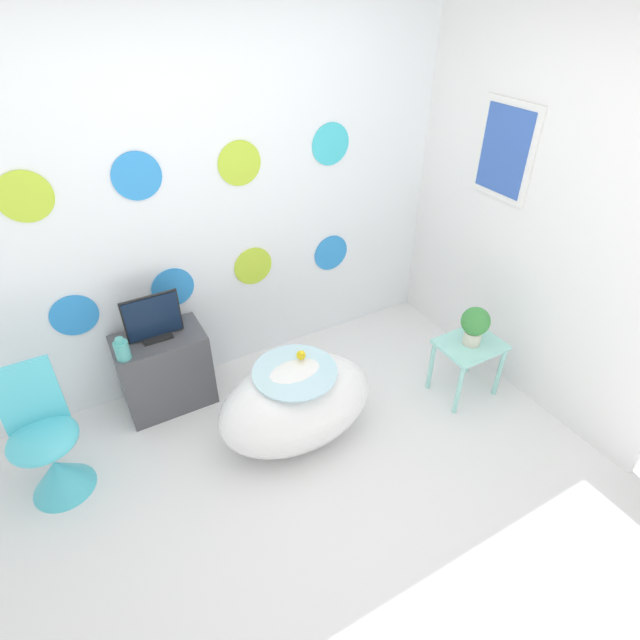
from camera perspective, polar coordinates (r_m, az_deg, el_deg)
ground_plane at (r=2.89m, az=1.85°, el=-23.86°), size 12.00×12.00×0.00m
wall_back_dotted at (r=3.26m, az=-13.51°, el=13.09°), size 4.50×0.05×2.60m
wall_right at (r=3.51m, az=20.88°, el=13.48°), size 0.06×2.66×2.60m
bathtub at (r=3.12m, az=-2.75°, el=-9.51°), size 0.99×0.62×0.57m
rubber_duck at (r=2.97m, az=-2.16°, el=-3.99°), size 0.06×0.06×0.07m
chair at (r=3.24m, az=-28.36°, el=-13.52°), size 0.37×0.37×0.82m
tv_cabinet at (r=3.50m, az=-17.28°, el=-5.53°), size 0.57×0.35×0.56m
tv at (r=3.26m, az=-18.54°, el=0.04°), size 0.35×0.12×0.31m
vase at (r=3.20m, az=-21.68°, el=-3.17°), size 0.09×0.09×0.15m
side_table at (r=3.53m, az=16.62°, el=-3.62°), size 0.42×0.33×0.43m
potted_plant_left at (r=3.39m, az=17.30°, el=-0.43°), size 0.19×0.19×0.27m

